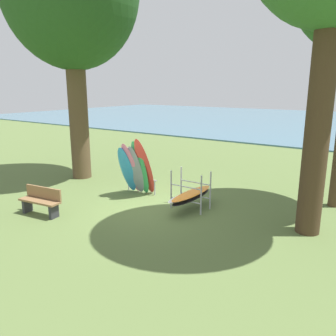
{
  "coord_description": "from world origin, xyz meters",
  "views": [
    {
      "loc": [
        6.56,
        -8.19,
        3.84
      ],
      "look_at": [
        0.18,
        1.06,
        1.1
      ],
      "focal_mm": 35.74,
      "sensor_mm": 36.0,
      "label": 1
    }
  ],
  "objects": [
    {
      "name": "park_bench",
      "position": [
        -2.15,
        -2.41,
        0.45
      ],
      "size": [
        1.44,
        0.6,
        0.85
      ],
      "color": "#2D2D33",
      "rests_on": "ground"
    },
    {
      "name": "lake_water",
      "position": [
        0.0,
        31.69,
        0.05
      ],
      "size": [
        80.0,
        36.0,
        0.1
      ],
      "primitive_type": "cube",
      "color": "#477084",
      "rests_on": "ground"
    },
    {
      "name": "ground_plane",
      "position": [
        0.0,
        0.0,
        0.0
      ],
      "size": [
        80.0,
        80.0,
        0.0
      ],
      "primitive_type": "plane",
      "color": "#566B38"
    },
    {
      "name": "board_storage_rack",
      "position": [
        1.36,
        0.64,
        0.47
      ],
      "size": [
        1.15,
        2.13,
        1.25
      ],
      "color": "#9EA0A5",
      "rests_on": "ground"
    },
    {
      "name": "leaning_board_pile",
      "position": [
        -0.97,
        0.73,
        0.98
      ],
      "size": [
        1.35,
        1.09,
        2.16
      ],
      "color": "#2D8ED1",
      "rests_on": "ground"
    }
  ]
}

